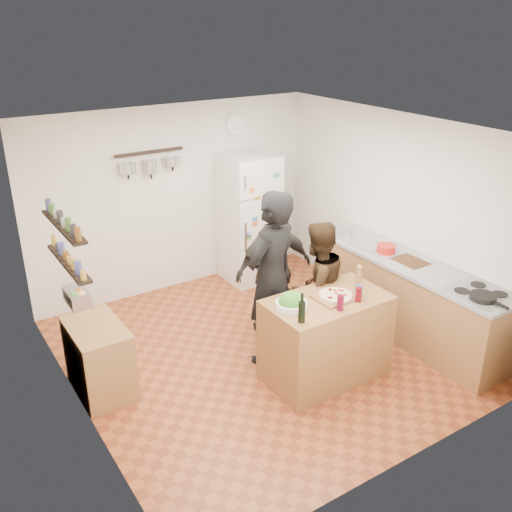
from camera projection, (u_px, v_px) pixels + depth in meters
room_shell at (242, 239)px, 6.29m from camera, size 4.20×4.20×4.20m
prep_island at (326, 338)px, 5.90m from camera, size 1.25×0.72×0.91m
pizza_board at (335, 297)px, 5.74m from camera, size 0.42×0.34×0.02m
pizza at (335, 295)px, 5.73m from camera, size 0.34×0.34×0.02m
salad_bowl at (291, 305)px, 5.53m from camera, size 0.31×0.31×0.06m
wine_bottle at (302, 312)px, 5.26m from camera, size 0.07×0.07×0.21m
wine_glass_near at (340, 303)px, 5.47m from camera, size 0.07×0.07×0.16m
wine_glass_far at (358, 294)px, 5.64m from camera, size 0.06×0.06×0.15m
pepper_mill at (359, 278)px, 5.94m from camera, size 0.06×0.06×0.20m
salt_canister at (359, 291)px, 5.75m from camera, size 0.07×0.07×0.12m
person_left at (271, 279)px, 6.00m from camera, size 0.82×0.67×1.94m
person_center at (316, 288)px, 6.26m from camera, size 0.77×0.62×1.53m
person_back at (274, 269)px, 6.58m from camera, size 1.00×0.50×1.64m
counter_run at (406, 298)px, 6.73m from camera, size 0.63×2.63×0.90m
stove_top at (481, 294)px, 5.82m from camera, size 0.60×0.62×0.02m
skillet at (483, 297)px, 5.68m from camera, size 0.27×0.27×0.05m
sink at (360, 239)px, 7.20m from camera, size 0.50×0.80×0.03m
cutting_board at (410, 262)px, 6.55m from camera, size 0.30×0.40×0.02m
red_bowl at (386, 249)px, 6.77m from camera, size 0.22×0.22×0.09m
fridge at (249, 218)px, 7.95m from camera, size 0.70×0.68×1.80m
wall_clock at (235, 125)px, 7.71m from camera, size 0.30×0.03×0.30m
spice_shelf_lower at (69, 263)px, 5.08m from camera, size 0.12×1.00×0.02m
spice_shelf_upper at (63, 226)px, 4.95m from camera, size 0.12×1.00×0.02m
produce_basket at (77, 297)px, 5.24m from camera, size 0.18×0.35×0.14m
side_table at (99, 358)px, 5.71m from camera, size 0.50×0.80×0.73m
pot_rack at (149, 152)px, 7.08m from camera, size 0.90×0.04×0.04m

